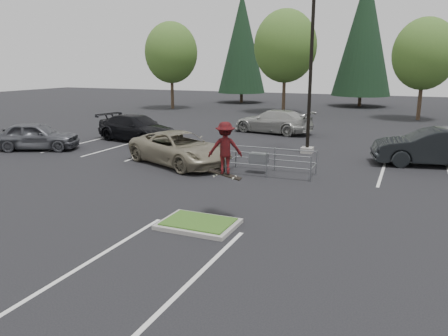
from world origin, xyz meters
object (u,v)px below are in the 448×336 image
at_px(conif_b, 364,33).
at_px(cart_corral, 262,158).
at_px(decid_a, 171,55).
at_px(car_l_grey, 36,136).
at_px(car_l_tan, 179,148).
at_px(skateboarder, 225,148).
at_px(decid_b, 285,49).
at_px(decid_c, 424,56).
at_px(car_l_black, 136,128).
at_px(light_pole, 311,65).
at_px(car_far_silver, 274,121).
at_px(car_r_charc, 433,147).
at_px(conif_a, 242,43).

distance_m(conif_b, cart_corral, 34.48).
relative_size(decid_a, car_l_grey, 1.97).
xyz_separation_m(decid_a, car_l_tan, (13.51, -23.03, -4.82)).
bearing_deg(cart_corral, decid_a, 125.64).
bearing_deg(decid_a, skateboarder, -57.61).
bearing_deg(conif_b, car_l_grey, -111.95).
relative_size(decid_b, decid_c, 1.15).
bearing_deg(car_l_tan, car_l_black, 74.26).
height_order(light_pole, car_far_silver, light_pole).
relative_size(cart_corral, car_r_charc, 0.71).
bearing_deg(skateboarder, conif_a, -92.34).
relative_size(decid_b, conif_a, 0.74).
relative_size(conif_a, skateboarder, 7.50).
bearing_deg(skateboarder, car_l_tan, -73.32).
xyz_separation_m(conif_b, car_l_grey, (-13.50, -33.50, -7.08)).
bearing_deg(decid_b, cart_corral, -76.56).
xyz_separation_m(conif_b, cart_corral, (-0.33, -33.72, -7.19)).
height_order(light_pole, conif_a, conif_a).
xyz_separation_m(car_l_black, car_far_silver, (6.83, 6.50, -0.01)).
xyz_separation_m(light_pole, car_far_silver, (-3.67, 6.00, -3.76)).
height_order(conif_b, car_l_grey, conif_b).
xyz_separation_m(decid_b, car_l_black, (-3.99, -19.03, -5.24)).
relative_size(light_pole, car_r_charc, 1.91).
relative_size(decid_b, car_l_grey, 2.14).
xyz_separation_m(conif_a, cart_corral, (13.67, -33.22, -6.44)).
height_order(decid_b, car_far_silver, decid_b).
height_order(conif_b, car_l_tan, conif_b).
distance_m(decid_a, decid_b, 12.02).
relative_size(decid_a, decid_b, 0.92).
bearing_deg(decid_b, decid_a, -177.61).
bearing_deg(light_pole, skateboarder, -90.47).
distance_m(light_pole, car_l_grey, 15.34).
bearing_deg(conif_a, car_r_charc, -54.42).
bearing_deg(decid_c, skateboarder, -100.96).
xyz_separation_m(decid_c, conif_a, (-19.99, 10.17, 1.84)).
distance_m(light_pole, conif_a, 31.63).
relative_size(conif_a, car_l_tan, 2.36).
xyz_separation_m(conif_a, conif_b, (14.00, 0.50, 0.75)).
height_order(cart_corral, skateboarder, skateboarder).
height_order(conif_b, skateboarder, conif_b).
relative_size(car_r_charc, car_far_silver, 0.96).
distance_m(decid_a, car_far_silver, 19.69).
distance_m(skateboarder, car_l_grey, 15.21).
distance_m(decid_b, conif_a, 12.43).
distance_m(decid_c, cart_corral, 24.34).
distance_m(conif_a, car_l_black, 29.46).
relative_size(conif_b, cart_corral, 3.87).
xyz_separation_m(car_l_black, car_l_grey, (-3.50, -4.50, -0.04)).
distance_m(decid_a, conif_a, 10.85).
relative_size(decid_b, skateboarder, 5.56).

